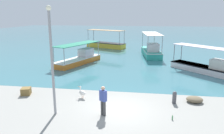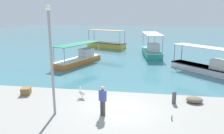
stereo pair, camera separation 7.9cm
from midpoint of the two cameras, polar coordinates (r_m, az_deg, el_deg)
ground at (r=13.18m, az=1.53°, el=-10.98°), size 120.00×120.00×0.00m
harbor_water at (r=60.15m, az=7.61°, el=8.31°), size 110.00×90.00×0.00m
fishing_boat_far_left at (r=29.79m, az=10.41°, el=4.21°), size 2.82×6.81×2.99m
fishing_boat_far_right at (r=25.13m, az=-8.30°, el=2.27°), size 3.97×6.82×2.29m
fishing_boat_near_right at (r=22.61m, az=23.72°, el=-0.03°), size 5.93×6.01×2.48m
fishing_boat_outer at (r=36.84m, az=-1.46°, el=6.01°), size 6.93×4.38×2.91m
pelican at (r=14.86m, az=-7.71°, el=-6.61°), size 0.73×0.53×0.80m
lamp_post at (r=12.02m, az=-15.41°, el=2.78°), size 0.28×0.28×5.94m
mooring_bollard at (r=14.38m, az=16.08°, el=-7.54°), size 0.27×0.27×0.80m
fisherman_standing at (r=12.12m, az=-2.27°, el=-8.58°), size 0.45×0.41×1.69m
net_pile at (r=15.05m, az=20.86°, el=-7.95°), size 1.04×0.88×0.36m
cargo_crate at (r=16.49m, az=-21.42°, el=-5.88°), size 0.78×0.81×0.49m
glass_bottle at (r=12.38m, az=15.55°, el=-12.67°), size 0.07×0.07×0.27m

